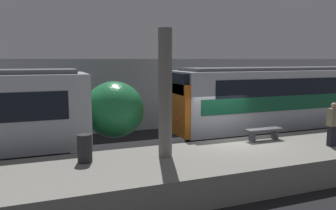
% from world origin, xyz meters
% --- Properties ---
extents(ground_plane, '(120.00, 120.00, 0.00)m').
position_xyz_m(ground_plane, '(0.00, 0.00, 0.00)').
color(ground_plane, black).
extents(platform, '(40.00, 3.56, 0.92)m').
position_xyz_m(platform, '(0.00, -1.78, 0.46)').
color(platform, gray).
rests_on(platform, ground).
extents(station_rear_barrier, '(50.00, 0.15, 4.03)m').
position_xyz_m(station_rear_barrier, '(0.00, 6.80, 2.02)').
color(station_rear_barrier, '#939399').
rests_on(station_rear_barrier, ground).
extents(support_pillar_near, '(0.43, 0.43, 4.04)m').
position_xyz_m(support_pillar_near, '(-3.27, -1.33, 2.94)').
color(support_pillar_near, slate).
rests_on(support_pillar_near, platform).
extents(person_waiting, '(0.38, 0.24, 1.57)m').
position_xyz_m(person_waiting, '(2.74, -2.30, 1.75)').
color(person_waiting, black).
rests_on(person_waiting, platform).
extents(platform_bench, '(1.50, 0.40, 0.45)m').
position_xyz_m(platform_bench, '(0.98, -0.73, 1.26)').
color(platform_bench, '#4C4C51').
rests_on(platform_bench, platform).
extents(trash_bin, '(0.44, 0.44, 0.85)m').
position_xyz_m(trash_bin, '(-5.76, -1.04, 1.35)').
color(trash_bin, '#232328').
rests_on(trash_bin, platform).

